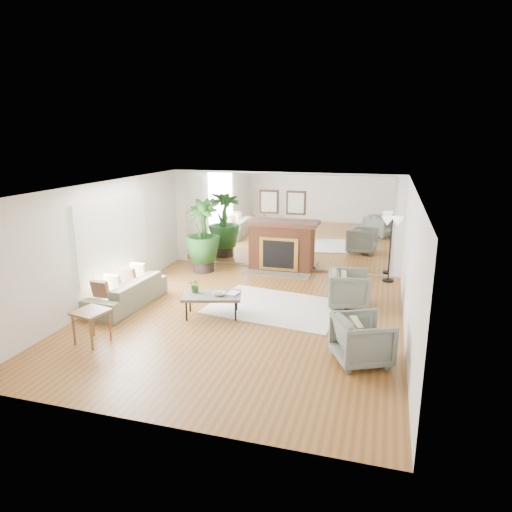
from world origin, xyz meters
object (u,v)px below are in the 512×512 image
(potted_ficus, at_px, (202,233))
(floor_lamp, at_px, (392,226))
(side_table, at_px, (91,316))
(armchair_front, at_px, (362,340))
(fireplace, at_px, (280,246))
(armchair_back, at_px, (349,289))
(coffee_table, at_px, (212,296))
(sofa, at_px, (127,292))

(potted_ficus, xyz_separation_m, floor_lamp, (4.58, 0.44, 0.34))
(side_table, xyz_separation_m, potted_ficus, (0.19, 4.41, 0.51))
(armchair_front, height_order, floor_lamp, floor_lamp)
(fireplace, xyz_separation_m, side_table, (-2.08, -5.01, -0.17))
(armchair_back, bearing_deg, potted_ficus, 60.95)
(coffee_table, bearing_deg, fireplace, 80.46)
(coffee_table, height_order, armchair_front, armchair_front)
(coffee_table, distance_m, sofa, 1.89)
(sofa, relative_size, armchair_front, 2.41)
(sofa, xyz_separation_m, floor_lamp, (5.15, 3.16, 1.05))
(armchair_back, height_order, potted_ficus, potted_ficus)
(sofa, bearing_deg, coffee_table, 92.09)
(armchair_front, distance_m, floor_lamp, 4.42)
(coffee_table, distance_m, armchair_back, 2.79)
(fireplace, relative_size, armchair_back, 2.49)
(armchair_front, bearing_deg, sofa, 51.25)
(side_table, bearing_deg, potted_ficus, 87.53)
(sofa, distance_m, armchair_front, 4.91)
(armchair_front, xyz_separation_m, floor_lamp, (0.37, 4.30, 0.97))
(coffee_table, xyz_separation_m, floor_lamp, (3.26, 3.20, 0.93))
(fireplace, relative_size, armchair_front, 2.52)
(sofa, relative_size, floor_lamp, 1.25)
(sofa, bearing_deg, floor_lamp, 124.81)
(fireplace, relative_size, coffee_table, 1.64)
(armchair_front, bearing_deg, fireplace, 2.17)
(fireplace, xyz_separation_m, sofa, (-2.45, -3.32, -0.37))
(armchair_front, distance_m, potted_ficus, 5.74)
(fireplace, distance_m, floor_lamp, 2.79)
(side_table, distance_m, potted_ficus, 4.45)
(armchair_back, relative_size, side_table, 1.36)
(armchair_front, distance_m, side_table, 4.44)
(coffee_table, bearing_deg, floor_lamp, 44.43)
(potted_ficus, bearing_deg, side_table, -92.47)
(sofa, xyz_separation_m, armchair_front, (4.78, -1.13, 0.08))
(coffee_table, distance_m, side_table, 2.24)
(armchair_back, xyz_separation_m, side_table, (-4.00, -2.92, 0.11))
(potted_ficus, bearing_deg, coffee_table, -64.44)
(fireplace, xyz_separation_m, coffee_table, (-0.56, -3.36, -0.25))
(sofa, height_order, floor_lamp, floor_lamp)
(armchair_back, xyz_separation_m, armchair_front, (0.40, -2.36, -0.00))
(fireplace, xyz_separation_m, floor_lamp, (2.70, -0.16, 0.68))
(floor_lamp, bearing_deg, fireplace, 176.63)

